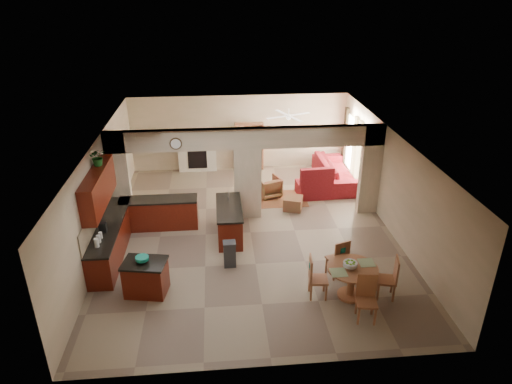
{
  "coord_description": "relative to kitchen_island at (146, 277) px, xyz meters",
  "views": [
    {
      "loc": [
        -0.88,
        -11.31,
        6.59
      ],
      "look_at": [
        0.19,
        0.3,
        1.13
      ],
      "focal_mm": 32.0,
      "sensor_mm": 36.0,
      "label": 1
    }
  ],
  "objects": [
    {
      "name": "chair_east",
      "position": [
        5.49,
        -0.66,
        0.13
      ],
      "size": [
        0.51,
        0.51,
        1.02
      ],
      "rotation": [
        0.0,
        0.0,
        4.47
      ],
      "color": "#9F5C36",
      "rests_on": "floor"
    },
    {
      "name": "shelving_unit",
      "position": [
        2.95,
        7.35,
        0.48
      ],
      "size": [
        1.0,
        0.32,
        1.8
      ],
      "primitive_type": "cube",
      "color": "#9F5C36",
      "rests_on": "floor"
    },
    {
      "name": "wall_left",
      "position": [
        -1.4,
        2.53,
        0.98
      ],
      "size": [
        0.0,
        10.0,
        10.0
      ],
      "primitive_type": "plane",
      "rotation": [
        1.57,
        0.0,
        1.57
      ],
      "color": "beige",
      "rests_on": "floor"
    },
    {
      "name": "chair_north",
      "position": [
        4.54,
        0.2,
        0.13
      ],
      "size": [
        0.54,
        0.54,
        1.02
      ],
      "rotation": [
        0.0,
        0.0,
        3.49
      ],
      "color": "#9F5C36",
      "rests_on": "floor"
    },
    {
      "name": "partition_center_pier",
      "position": [
        2.6,
        3.53,
        0.68
      ],
      "size": [
        0.8,
        0.25,
        2.2
      ],
      "primitive_type": "cube",
      "color": "beige",
      "rests_on": "floor"
    },
    {
      "name": "partition_right_pier",
      "position": [
        6.3,
        3.53,
        0.98
      ],
      "size": [
        0.6,
        0.25,
        2.8
      ],
      "primitive_type": "cube",
      "color": "beige",
      "rests_on": "floor"
    },
    {
      "name": "wall_back",
      "position": [
        2.6,
        7.53,
        0.98
      ],
      "size": [
        8.0,
        0.0,
        8.0
      ],
      "primitive_type": "plane",
      "rotation": [
        1.57,
        0.0,
        0.0
      ],
      "color": "beige",
      "rests_on": "floor"
    },
    {
      "name": "window_a",
      "position": [
        6.57,
        4.83,
        0.78
      ],
      "size": [
        0.02,
        0.9,
        1.9
      ],
      "primitive_type": "cube",
      "color": "white",
      "rests_on": "wall_right"
    },
    {
      "name": "wall_front",
      "position": [
        2.6,
        -2.47,
        0.98
      ],
      "size": [
        8.0,
        0.0,
        8.0
      ],
      "primitive_type": "plane",
      "rotation": [
        -1.57,
        0.0,
        0.0
      ],
      "color": "beige",
      "rests_on": "floor"
    },
    {
      "name": "ottoman",
      "position": [
        4.05,
        3.87,
        -0.22
      ],
      "size": [
        0.7,
        0.7,
        0.4
      ],
      "primitive_type": "cube",
      "rotation": [
        0.0,
        0.0,
        -0.32
      ],
      "color": "maroon",
      "rests_on": "floor"
    },
    {
      "name": "ceiling_fan",
      "position": [
        4.1,
        5.53,
        2.14
      ],
      "size": [
        1.0,
        1.0,
        0.1
      ],
      "primitive_type": "cylinder",
      "color": "white",
      "rests_on": "ceiling"
    },
    {
      "name": "drape_a_right",
      "position": [
        6.53,
        5.43,
        0.78
      ],
      "size": [
        0.1,
        0.28,
        2.3
      ],
      "primitive_type": "cube",
      "color": "#45251B",
      "rests_on": "wall_right"
    },
    {
      "name": "drape_a_left",
      "position": [
        6.53,
        4.23,
        0.78
      ],
      "size": [
        0.1,
        0.28,
        2.3
      ],
      "primitive_type": "cube",
      "color": "#45251B",
      "rests_on": "wall_right"
    },
    {
      "name": "ceiling",
      "position": [
        2.6,
        2.53,
        2.38
      ],
      "size": [
        10.0,
        10.0,
        0.0
      ],
      "primitive_type": "plane",
      "rotation": [
        3.14,
        0.0,
        0.0
      ],
      "color": "white",
      "rests_on": "wall_back"
    },
    {
      "name": "wall_clock",
      "position": [
        0.6,
        3.38,
        2.03
      ],
      "size": [
        0.34,
        0.03,
        0.34
      ],
      "primitive_type": "cylinder",
      "rotation": [
        1.57,
        0.0,
        0.0
      ],
      "color": "#453017",
      "rests_on": "partition_header"
    },
    {
      "name": "upper_cabinets",
      "position": [
        -1.22,
        1.73,
        1.5
      ],
      "size": [
        0.35,
        2.4,
        0.9
      ],
      "primitive_type": "cube",
      "color": "#431007",
      "rests_on": "wall_left"
    },
    {
      "name": "plant",
      "position": [
        -1.22,
        2.12,
        2.17
      ],
      "size": [
        0.51,
        0.49,
        0.45
      ],
      "primitive_type": "imported",
      "rotation": [
        0.0,
        0.0,
        0.43
      ],
      "color": "#144E16",
      "rests_on": "upper_cabinets"
    },
    {
      "name": "chaise",
      "position": [
        4.91,
        4.82,
        -0.2
      ],
      "size": [
        1.16,
        0.97,
        0.44
      ],
      "primitive_type": "cube",
      "rotation": [
        0.0,
        0.0,
        0.06
      ],
      "color": "maroon",
      "rests_on": "floor"
    },
    {
      "name": "sofa",
      "position": [
        5.9,
        5.81,
        -0.01
      ],
      "size": [
        2.84,
        1.14,
        0.82
      ],
      "primitive_type": "imported",
      "rotation": [
        0.0,
        0.0,
        1.58
      ],
      "color": "maroon",
      "rests_on": "floor"
    },
    {
      "name": "trash_can",
      "position": [
        1.95,
        0.92,
        -0.1
      ],
      "size": [
        0.31,
        0.26,
        0.63
      ],
      "primitive_type": "cube",
      "rotation": [
        0.0,
        0.0,
        0.03
      ],
      "color": "#2F2F32",
      "rests_on": "floor"
    },
    {
      "name": "chair_west",
      "position": [
        3.81,
        -0.48,
        0.13
      ],
      "size": [
        0.46,
        0.46,
        1.02
      ],
      "rotation": [
        0.0,
        0.0,
        1.47
      ],
      "color": "#9F5C36",
      "rests_on": "floor"
    },
    {
      "name": "peninsula",
      "position": [
        2.0,
        2.41,
        0.04
      ],
      "size": [
        0.7,
        1.85,
        0.91
      ],
      "color": "#431007",
      "rests_on": "floor"
    },
    {
      "name": "kitchen_counter",
      "position": [
        -0.66,
        2.28,
        0.04
      ],
      "size": [
        2.52,
        3.29,
        1.48
      ],
      "color": "#431007",
      "rests_on": "floor"
    },
    {
      "name": "window_b",
      "position": [
        6.57,
        6.53,
        0.78
      ],
      "size": [
        0.02,
        0.9,
        1.9
      ],
      "primitive_type": "cube",
      "color": "white",
      "rests_on": "wall_right"
    },
    {
      "name": "teal_bowl",
      "position": [
        -0.03,
        0.0,
        0.48
      ],
      "size": [
        0.3,
        0.3,
        0.14
      ],
      "primitive_type": "cylinder",
      "color": "#127E68",
      "rests_on": "kitchen_island"
    },
    {
      "name": "glazed_door",
      "position": [
        6.57,
        5.68,
        0.63
      ],
      "size": [
        0.02,
        0.7,
        2.1
      ],
      "primitive_type": "cube",
      "color": "white",
      "rests_on": "wall_right"
    },
    {
      "name": "dining_table",
      "position": [
        4.63,
        -0.56,
        0.09
      ],
      "size": [
        1.14,
        1.14,
        0.78
      ],
      "color": "#9F5C36",
      "rests_on": "floor"
    },
    {
      "name": "fruit_bowl",
      "position": [
        4.57,
        -0.57,
        0.44
      ],
      "size": [
        0.32,
        0.32,
        0.17
      ],
      "primitive_type": "cylinder",
      "color": "#5CA623",
      "rests_on": "dining_table"
    },
    {
      "name": "partition_header",
      "position": [
        2.6,
        3.53,
        2.08
      ],
      "size": [
        8.0,
        0.25,
        0.6
      ],
      "primitive_type": "cube",
      "color": "beige",
      "rests_on": "partition_center_pier"
    },
    {
      "name": "armchair",
      "position": [
        3.4,
        4.89,
        -0.09
      ],
      "size": [
        0.92,
        0.93,
        0.66
      ],
      "primitive_type": "imported",
      "rotation": [
        0.0,
        0.0,
        3.49
      ],
      "color": "maroon",
      "rests_on": "floor"
    },
    {
      "name": "kitchen_island",
      "position": [
        0.0,
        0.0,
        0.0
      ],
      "size": [
        1.07,
        0.85,
        0.83
      ],
      "rotation": [
        0.0,
        0.0,
        -0.18
      ],
      "color": "#431007",
      "rests_on": "floor"
    },
    {
      "name": "drape_b_right",
      "position": [
        6.53,
        7.13,
        0.78
      ],
      "size": [
        0.1,
        0.28,
        2.3
      ],
      "primitive_type": "cube",
      "color": "#45251B",
      "rests_on": "wall_right"
    },
    {
      "name": "partition_left_pier",
      "position": [
        -1.1,
        3.53,
        0.98
      ],
      "size": [
        0.6,
        0.25,
        2.8
      ],
      "primitive_type": "cube",
      "color": "beige",
      "rests_on": "floor"
    },
    {
      "name": "floor",
      "position": [
        2.6,
        2.53,
        -0.42
      ],
      "size": [
        10.0,
        10.0,
        0.0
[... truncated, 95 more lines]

